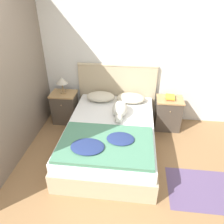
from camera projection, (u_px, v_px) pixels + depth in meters
ground_plane at (93, 197)px, 2.92m from camera, size 16.00×16.00×0.00m
wall_back at (112, 56)px, 4.08m from camera, size 9.00×0.06×2.55m
wall_side_left at (15, 74)px, 3.29m from camera, size 0.06×3.10×2.55m
bed at (111, 137)px, 3.64m from camera, size 1.44×2.06×0.51m
headboard at (117, 91)px, 4.35m from camera, size 1.52×0.06×1.15m
nightstand_left at (65, 107)px, 4.35m from camera, size 0.48×0.40×0.63m
nightstand_right at (168, 113)px, 4.15m from camera, size 0.48×0.40×0.63m
pillow_left at (101, 96)px, 4.17m from camera, size 0.54×0.38×0.15m
pillow_right at (131, 98)px, 4.11m from camera, size 0.54×0.38×0.15m
quilt at (105, 144)px, 3.03m from camera, size 1.31×0.90×0.09m
dog at (120, 110)px, 3.69m from camera, size 0.26×0.62×0.22m
book_stack at (170, 97)px, 3.99m from camera, size 0.17×0.22×0.05m
table_lamp at (62, 81)px, 4.07m from camera, size 0.22×0.22×0.32m
rug at (210, 190)px, 3.01m from camera, size 1.15×0.74×0.00m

